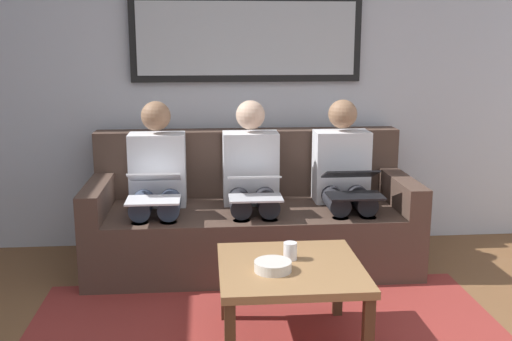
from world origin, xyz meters
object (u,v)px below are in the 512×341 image
at_px(laptop_silver, 255,186).
at_px(laptop_white, 154,187).
at_px(couch, 251,219).
at_px(person_left, 344,178).
at_px(framed_mirror, 247,39).
at_px(person_middle, 252,180).
at_px(cup, 290,251).
at_px(bowl, 273,266).
at_px(laptop_black, 352,183).
at_px(person_right, 157,182).
at_px(coffee_table, 290,275).

relative_size(laptop_silver, laptop_white, 0.89).
distance_m(couch, person_left, 0.71).
distance_m(framed_mirror, person_middle, 1.05).
height_order(cup, bowl, cup).
xyz_separation_m(framed_mirror, laptop_white, (0.64, 0.69, -0.92)).
bearing_deg(bowl, laptop_black, -122.70).
height_order(laptop_black, person_middle, person_middle).
height_order(bowl, person_right, person_right).
distance_m(framed_mirror, cup, 1.87).
bearing_deg(person_left, cup, 63.86).
xyz_separation_m(person_left, laptop_black, (0.00, 0.24, 0.02)).
height_order(laptop_silver, laptop_white, laptop_white).
distance_m(framed_mirror, laptop_black, 1.32).
distance_m(framed_mirror, person_left, 1.23).
bearing_deg(coffee_table, person_middle, -84.69).
height_order(laptop_black, person_right, person_right).
bearing_deg(laptop_black, laptop_white, -0.22).
relative_size(person_left, laptop_black, 3.15).
bearing_deg(laptop_silver, person_right, -21.40).
xyz_separation_m(framed_mirror, person_right, (0.64, 0.46, -0.94)).
height_order(couch, person_middle, person_middle).
relative_size(person_left, person_middle, 1.00).
bearing_deg(laptop_silver, couch, -90.00).
distance_m(couch, laptop_black, 0.78).
relative_size(laptop_silver, person_right, 0.30).
height_order(person_left, laptop_white, person_left).
height_order(couch, cup, couch).
bearing_deg(person_left, coffee_table, 65.11).
relative_size(bowl, person_right, 0.16).
relative_size(couch, coffee_table, 3.06).
xyz_separation_m(coffee_table, laptop_white, (0.75, -0.92, 0.25)).
distance_m(person_left, person_middle, 0.64).
xyz_separation_m(person_middle, person_right, (0.64, 0.00, 0.00)).
distance_m(couch, laptop_white, 0.77).
bearing_deg(coffee_table, person_left, -114.89).
bearing_deg(laptop_silver, person_middle, -90.00).
bearing_deg(laptop_white, cup, 132.08).
distance_m(person_left, laptop_white, 1.30).
height_order(person_left, person_middle, same).
xyz_separation_m(framed_mirror, person_left, (-0.64, 0.46, -0.94)).
bearing_deg(person_middle, laptop_silver, 90.00).
distance_m(coffee_table, bowl, 0.14).
xyz_separation_m(couch, bowl, (-0.01, 1.29, 0.15)).
bearing_deg(coffee_table, laptop_black, -120.29).
height_order(cup, laptop_black, laptop_black).
height_order(person_left, person_right, same).
xyz_separation_m(person_middle, laptop_white, (0.64, 0.23, 0.02)).
relative_size(coffee_table, cup, 7.99).
relative_size(couch, bowl, 11.98).
height_order(laptop_black, laptop_white, laptop_white).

